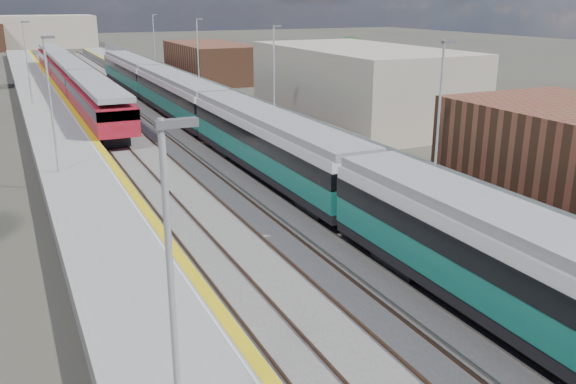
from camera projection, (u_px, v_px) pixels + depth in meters
ground at (167, 125)px, 52.61m from camera, size 320.00×320.00×0.00m
ballast_bed at (135, 122)px, 53.86m from camera, size 10.50×155.00×0.06m
tracks at (138, 117)px, 55.53m from camera, size 8.96×160.00×0.17m
platform_right at (216, 110)px, 56.72m from camera, size 4.70×155.00×8.52m
platform_left at (53, 122)px, 50.98m from camera, size 4.30×155.00×8.52m
green_train at (216, 114)px, 44.72m from camera, size 2.99×83.10×3.29m
red_train at (70, 75)px, 68.16m from camera, size 2.98×60.43×3.76m
tree_d at (350, 57)px, 70.74m from camera, size 4.64×4.64×6.29m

